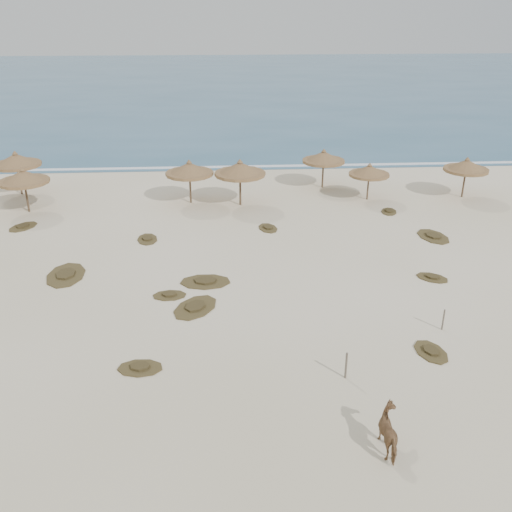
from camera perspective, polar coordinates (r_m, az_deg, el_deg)
name	(u,v)px	position (r m, az deg, el deg)	size (l,w,h in m)	color
ground	(213,338)	(23.93, -4.32, -8.23)	(160.00, 160.00, 0.00)	#EFDEC4
ocean	(217,84)	(96.00, -3.88, 16.78)	(200.00, 100.00, 0.01)	#275675
foam_line	(216,167)	(47.91, -4.03, 8.85)	(70.00, 0.60, 0.01)	white
palapa_0	(23,177)	(39.81, -22.24, 7.29)	(3.61, 3.61, 3.01)	brown
palapa_1	(16,161)	(43.76, -22.86, 8.78)	(4.12, 4.12, 3.15)	brown
palapa_2	(189,169)	(38.88, -6.68, 8.60)	(3.78, 3.78, 3.03)	brown
palapa_3	(240,169)	(38.15, -1.61, 8.65)	(4.06, 4.06, 3.19)	brown
palapa_4	(324,157)	(42.25, 6.78, 9.76)	(3.96, 3.96, 2.91)	brown
palapa_5	(369,171)	(40.14, 11.26, 8.33)	(3.21, 3.21, 2.62)	brown
palapa_6	(467,166)	(42.40, 20.31, 8.44)	(4.08, 4.08, 2.89)	brown
horse	(392,432)	(18.86, 13.42, -16.78)	(0.73, 1.61, 1.36)	#976B44
fence_post_near	(346,366)	(21.61, 9.00, -10.77)	(0.08, 0.08, 1.09)	#695C4F
fence_post_far	(443,320)	(25.47, 18.22, -6.07)	(0.07, 0.07, 0.97)	#695C4F
scrub_1	(66,275)	(30.49, -18.48, -1.79)	(2.00, 2.99, 0.16)	brown
scrub_2	(169,295)	(27.32, -8.65, -3.88)	(1.64, 1.11, 0.16)	brown
scrub_3	(205,281)	(28.36, -5.09, -2.55)	(2.55, 1.69, 0.16)	brown
scrub_4	(432,277)	(29.99, 17.21, -2.06)	(1.90, 1.77, 0.16)	brown
scrub_5	(433,236)	(35.14, 17.30, 1.90)	(2.08, 2.72, 0.16)	brown
scrub_6	(23,227)	(37.80, -22.27, 2.74)	(2.09, 2.31, 0.16)	brown
scrub_7	(268,228)	(34.80, 1.21, 2.83)	(1.46, 1.88, 0.16)	brown
scrub_9	(195,307)	(26.15, -6.09, -5.10)	(2.74, 3.00, 0.16)	brown
scrub_10	(389,211)	(38.52, 13.16, 4.37)	(1.34, 1.71, 0.16)	brown
scrub_11	(140,368)	(22.53, -11.51, -10.88)	(1.79, 1.21, 0.16)	brown
scrub_12	(431,352)	(24.01, 17.10, -9.12)	(1.50, 1.97, 0.16)	brown
scrub_13	(147,239)	(33.77, -10.81, 1.69)	(1.41, 1.93, 0.16)	brown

